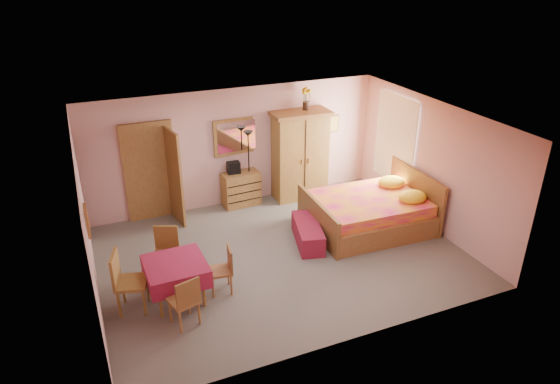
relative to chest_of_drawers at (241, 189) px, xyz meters
name	(u,v)px	position (x,y,z in m)	size (l,w,h in m)	color
floor	(281,255)	(0.00, -2.28, -0.39)	(6.50, 6.50, 0.00)	slate
ceiling	(281,121)	(0.00, -2.28, 2.21)	(6.50, 6.50, 0.00)	brown
wall_back	(237,147)	(0.00, 0.22, 0.91)	(6.50, 0.10, 2.60)	#CD9795
wall_front	(354,265)	(0.00, -4.78, 0.91)	(6.50, 0.10, 2.60)	#CD9795
wall_left	(87,227)	(-3.25, -2.28, 0.91)	(0.10, 5.00, 2.60)	#CD9795
wall_right	(431,165)	(3.25, -2.28, 0.91)	(0.10, 5.00, 2.60)	#CD9795
doorway	(150,172)	(-1.90, 0.19, 0.64)	(1.06, 0.12, 2.15)	#9E6B35
window	(395,140)	(3.21, -1.08, 1.06)	(0.08, 1.40, 1.95)	white
picture_left	(87,221)	(-3.22, -2.88, 1.31)	(0.04, 0.32, 0.42)	orange
picture_back	(333,124)	(2.35, 0.19, 1.16)	(0.30, 0.04, 0.40)	#D8BF59
chest_of_drawers	(241,189)	(0.00, 0.00, 0.00)	(0.82, 0.41, 0.77)	olive
wall_mirror	(236,136)	(0.00, 0.21, 1.16)	(1.02, 0.05, 0.81)	white
stereo	(233,168)	(-0.14, 0.05, 0.51)	(0.27, 0.20, 0.25)	black
floor_lamp	(249,168)	(0.20, 0.01, 0.46)	(0.22, 0.22, 1.69)	black
wardrobe	(300,155)	(1.38, -0.11, 0.63)	(1.29, 0.67, 2.03)	olive
sunflower_vase	(306,99)	(1.54, -0.02, 1.89)	(0.20, 0.20, 0.49)	yellow
bed	(368,203)	(2.04, -1.99, 0.16)	(2.36, 1.86, 1.09)	#D61466
bench	(308,233)	(0.65, -2.06, -0.19)	(0.45, 1.21, 0.40)	maroon
dining_table	(177,281)	(-2.06, -2.86, -0.04)	(0.94, 0.94, 0.69)	maroon
chair_south	(183,300)	(-2.09, -3.49, 0.04)	(0.39, 0.39, 0.86)	#A16A36
chair_north	(165,255)	(-2.10, -2.17, 0.07)	(0.41, 0.41, 0.91)	#915C31
chair_west	(131,282)	(-2.75, -2.84, 0.13)	(0.47, 0.47, 1.03)	olive
chair_east	(220,270)	(-1.36, -2.92, 0.02)	(0.37, 0.37, 0.81)	#A46737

